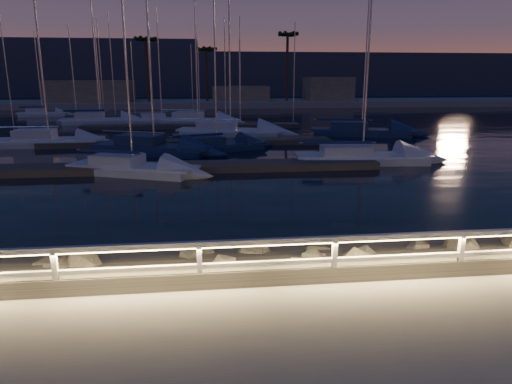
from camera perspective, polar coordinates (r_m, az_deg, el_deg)
ground at (r=10.35m, az=-12.64°, el=-11.80°), size 400.00×400.00×0.00m
harbor_water at (r=40.86m, az=-8.20°, el=6.38°), size 400.00×440.00×0.60m
guard_rail at (r=10.05m, az=-13.27°, el=-7.82°), size 44.11×0.12×1.06m
floating_docks at (r=42.06m, az=-8.18°, el=7.37°), size 22.00×36.00×0.40m
far_shore at (r=83.42m, az=-7.60°, el=11.17°), size 160.00×14.00×5.20m
palm_left at (r=81.97m, az=-13.64°, el=17.75°), size 3.00×3.00×11.20m
palm_center at (r=82.38m, az=-6.26°, el=17.09°), size 3.00×3.00×9.70m
palm_right at (r=82.86m, az=3.97°, el=18.67°), size 3.00×3.00×12.20m
distant_hills at (r=144.83m, az=-16.31°, el=13.72°), size 230.00×37.50×18.00m
sailboat_c at (r=25.46m, az=-15.51°, el=3.06°), size 7.26×4.49×11.98m
sailboat_d at (r=28.45m, az=12.74°, el=4.39°), size 8.27×3.14×13.67m
sailboat_e at (r=37.92m, az=-24.73°, el=5.90°), size 7.79×2.43×13.28m
sailboat_f at (r=31.94m, az=-12.94°, el=5.50°), size 8.44×5.34×14.02m
sailboat_g at (r=32.33m, az=-5.26°, el=5.79°), size 7.35×4.62×12.14m
sailboat_h at (r=42.17m, az=12.74°, el=7.51°), size 9.31×5.01×15.18m
sailboat_j at (r=51.75m, az=-7.52°, el=8.95°), size 9.02×4.90×14.82m
sailboat_k at (r=53.88m, az=-11.90°, el=8.90°), size 7.66×3.42×12.57m
sailboat_l at (r=41.09m, az=-3.56°, el=7.68°), size 9.70×4.79×15.81m
sailboat_m at (r=67.77m, az=-25.23°, el=8.89°), size 6.46×2.43×10.82m
sailboat_n at (r=54.37m, az=-19.12°, el=8.54°), size 8.64×3.43×14.35m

